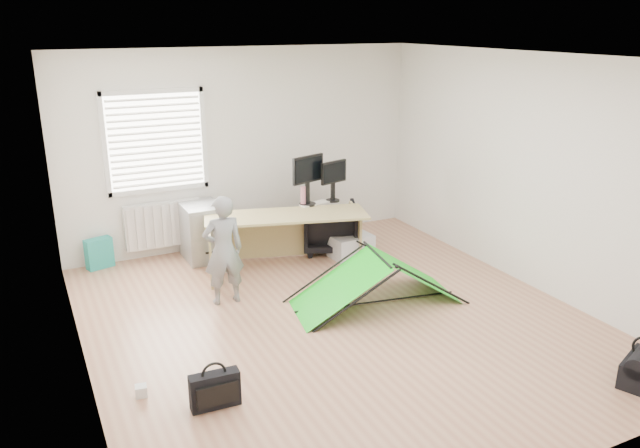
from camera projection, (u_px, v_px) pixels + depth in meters
name	position (u px, v px, depth m)	size (l,w,h in m)	color
ground	(337.00, 319.00, 6.62)	(5.50, 5.50, 0.00)	#AD795C
back_wall	(244.00, 148.00, 8.54)	(5.00, 0.02, 2.70)	silver
window	(156.00, 142.00, 7.94)	(1.20, 0.06, 1.20)	silver
radiator	(163.00, 224.00, 8.25)	(1.00, 0.12, 0.60)	silver
desk	(287.00, 240.00, 7.96)	(2.04, 0.65, 0.69)	tan
filing_cabinet	(202.00, 231.00, 8.22)	(0.48, 0.64, 0.74)	#929597
monitor_left	(307.00, 187.00, 8.18)	(0.51, 0.11, 0.49)	black
monitor_right	(333.00, 187.00, 8.36)	(0.43, 0.09, 0.41)	black
keyboard	(315.00, 204.00, 8.28)	(0.41, 0.14, 0.02)	beige
thermos	(303.00, 196.00, 8.21)	(0.07, 0.07, 0.25)	#BE6A77
office_chair	(330.00, 227.00, 8.51)	(0.71, 0.73, 0.67)	black
person	(223.00, 250.00, 6.84)	(0.45, 0.30, 1.24)	gray
kite	(376.00, 279.00, 6.92)	(1.88, 0.83, 0.58)	#11BA15
storage_crate	(351.00, 246.00, 8.33)	(0.54, 0.38, 0.30)	silver
tote_bag	(99.00, 253.00, 7.94)	(0.33, 0.14, 0.39)	teal
laptop_bag	(215.00, 390.00, 5.09)	(0.41, 0.12, 0.31)	black
white_box	(141.00, 391.00, 5.26)	(0.10, 0.10, 0.10)	silver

